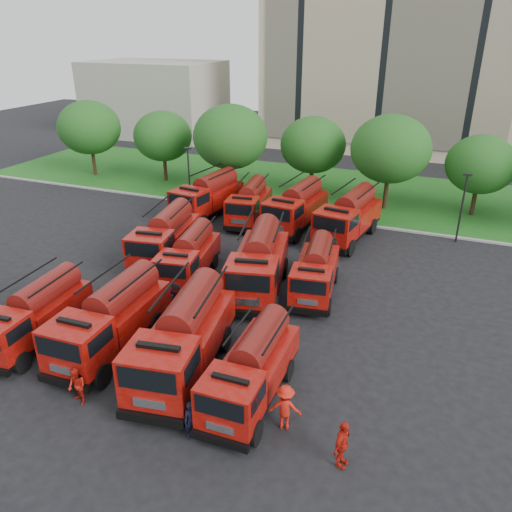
{
  "coord_description": "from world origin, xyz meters",
  "views": [
    {
      "loc": [
        10.91,
        -19.48,
        14.34
      ],
      "look_at": [
        0.78,
        5.79,
        1.8
      ],
      "focal_mm": 35.0,
      "sensor_mm": 36.0,
      "label": 1
    }
  ],
  "objects_px": {
    "fire_truck_5": "(189,256)",
    "fire_truck_6": "(259,262)",
    "firefighter_0": "(193,437)",
    "firefighter_5": "(305,292)",
    "fire_truck_1": "(111,318)",
    "firefighter_2": "(340,465)",
    "fire_truck_4": "(165,237)",
    "fire_truck_10": "(296,207)",
    "fire_truck_11": "(349,216)",
    "firefighter_4": "(171,310)",
    "fire_truck_0": "(35,313)",
    "firefighter_3": "(284,427)",
    "fire_truck_9": "(250,203)",
    "fire_truck_8": "(208,196)",
    "fire_truck_7": "(316,270)",
    "firefighter_1": "(80,403)",
    "fire_truck_2": "(184,337)",
    "fire_truck_3": "(252,368)"
  },
  "relations": [
    {
      "from": "fire_truck_3",
      "to": "firefighter_0",
      "type": "relative_size",
      "value": 3.97
    },
    {
      "from": "fire_truck_8",
      "to": "firefighter_0",
      "type": "xyz_separation_m",
      "value": [
        10.6,
        -22.42,
        -1.73
      ]
    },
    {
      "from": "fire_truck_2",
      "to": "fire_truck_11",
      "type": "distance_m",
      "value": 18.53
    },
    {
      "from": "fire_truck_6",
      "to": "firefighter_3",
      "type": "xyz_separation_m",
      "value": [
        5.07,
        -10.12,
        -1.81
      ]
    },
    {
      "from": "fire_truck_8",
      "to": "fire_truck_0",
      "type": "bearing_deg",
      "value": -81.6
    },
    {
      "from": "fire_truck_5",
      "to": "fire_truck_6",
      "type": "bearing_deg",
      "value": -7.42
    },
    {
      "from": "fire_truck_2",
      "to": "fire_truck_10",
      "type": "xyz_separation_m",
      "value": [
        -0.79,
        18.92,
        -0.09
      ]
    },
    {
      "from": "firefighter_1",
      "to": "fire_truck_8",
      "type": "bearing_deg",
      "value": 125.99
    },
    {
      "from": "fire_truck_8",
      "to": "firefighter_1",
      "type": "relative_size",
      "value": 4.6
    },
    {
      "from": "firefighter_3",
      "to": "firefighter_5",
      "type": "height_order",
      "value": "firefighter_3"
    },
    {
      "from": "fire_truck_6",
      "to": "firefighter_1",
      "type": "relative_size",
      "value": 4.89
    },
    {
      "from": "firefighter_2",
      "to": "fire_truck_7",
      "type": "bearing_deg",
      "value": 32.71
    },
    {
      "from": "fire_truck_0",
      "to": "firefighter_3",
      "type": "height_order",
      "value": "fire_truck_0"
    },
    {
      "from": "fire_truck_0",
      "to": "fire_truck_1",
      "type": "relative_size",
      "value": 0.9
    },
    {
      "from": "fire_truck_4",
      "to": "fire_truck_9",
      "type": "xyz_separation_m",
      "value": [
        2.35,
        8.9,
        -0.14
      ]
    },
    {
      "from": "fire_truck_1",
      "to": "firefighter_2",
      "type": "bearing_deg",
      "value": -15.96
    },
    {
      "from": "fire_truck_5",
      "to": "firefighter_3",
      "type": "relative_size",
      "value": 3.48
    },
    {
      "from": "fire_truck_8",
      "to": "fire_truck_11",
      "type": "bearing_deg",
      "value": 4.25
    },
    {
      "from": "fire_truck_7",
      "to": "fire_truck_10",
      "type": "distance_m",
      "value": 10.48
    },
    {
      "from": "fire_truck_11",
      "to": "firefighter_4",
      "type": "bearing_deg",
      "value": -107.83
    },
    {
      "from": "fire_truck_9",
      "to": "firefighter_1",
      "type": "distance_m",
      "value": 22.64
    },
    {
      "from": "fire_truck_1",
      "to": "firefighter_1",
      "type": "relative_size",
      "value": 4.38
    },
    {
      "from": "firefighter_1",
      "to": "firefighter_3",
      "type": "bearing_deg",
      "value": 35.31
    },
    {
      "from": "firefighter_3",
      "to": "firefighter_5",
      "type": "relative_size",
      "value": 1.24
    },
    {
      "from": "fire_truck_3",
      "to": "fire_truck_6",
      "type": "xyz_separation_m",
      "value": [
        -3.23,
        8.98,
        0.31
      ]
    },
    {
      "from": "fire_truck_11",
      "to": "fire_truck_8",
      "type": "bearing_deg",
      "value": -174.78
    },
    {
      "from": "fire_truck_4",
      "to": "firefighter_5",
      "type": "height_order",
      "value": "fire_truck_4"
    },
    {
      "from": "fire_truck_11",
      "to": "firefighter_3",
      "type": "distance_m",
      "value": 20.06
    },
    {
      "from": "fire_truck_3",
      "to": "firefighter_4",
      "type": "distance_m",
      "value": 8.62
    },
    {
      "from": "fire_truck_10",
      "to": "fire_truck_9",
      "type": "bearing_deg",
      "value": -174.8
    },
    {
      "from": "fire_truck_4",
      "to": "fire_truck_8",
      "type": "xyz_separation_m",
      "value": [
        -1.29,
        8.82,
        0.04
      ]
    },
    {
      "from": "fire_truck_1",
      "to": "firefighter_5",
      "type": "height_order",
      "value": "fire_truck_1"
    },
    {
      "from": "fire_truck_9",
      "to": "fire_truck_11",
      "type": "xyz_separation_m",
      "value": [
        8.14,
        -0.76,
        0.22
      ]
    },
    {
      "from": "firefighter_1",
      "to": "firefighter_5",
      "type": "relative_size",
      "value": 1.07
    },
    {
      "from": "fire_truck_4",
      "to": "firefighter_2",
      "type": "height_order",
      "value": "fire_truck_4"
    },
    {
      "from": "firefighter_3",
      "to": "fire_truck_11",
      "type": "bearing_deg",
      "value": -95.8
    },
    {
      "from": "fire_truck_6",
      "to": "fire_truck_10",
      "type": "xyz_separation_m",
      "value": [
        -1.04,
        10.48,
        -0.09
      ]
    },
    {
      "from": "fire_truck_0",
      "to": "fire_truck_4",
      "type": "distance_m",
      "value": 10.64
    },
    {
      "from": "firefighter_0",
      "to": "fire_truck_0",
      "type": "bearing_deg",
      "value": 121.93
    },
    {
      "from": "fire_truck_4",
      "to": "fire_truck_5",
      "type": "bearing_deg",
      "value": -42.98
    },
    {
      "from": "fire_truck_3",
      "to": "fire_truck_6",
      "type": "bearing_deg",
      "value": 108.91
    },
    {
      "from": "fire_truck_3",
      "to": "firefighter_5",
      "type": "height_order",
      "value": "fire_truck_3"
    },
    {
      "from": "fire_truck_2",
      "to": "fire_truck_9",
      "type": "bearing_deg",
      "value": 94.77
    },
    {
      "from": "fire_truck_4",
      "to": "firefighter_0",
      "type": "height_order",
      "value": "fire_truck_4"
    },
    {
      "from": "firefighter_1",
      "to": "fire_truck_0",
      "type": "bearing_deg",
      "value": 171.43
    },
    {
      "from": "fire_truck_8",
      "to": "fire_truck_2",
      "type": "bearing_deg",
      "value": -58.57
    },
    {
      "from": "fire_truck_4",
      "to": "firefighter_5",
      "type": "xyz_separation_m",
      "value": [
        9.97,
        -0.87,
        -1.69
      ]
    },
    {
      "from": "firefighter_0",
      "to": "firefighter_5",
      "type": "relative_size",
      "value": 1.05
    },
    {
      "from": "fire_truck_8",
      "to": "firefighter_5",
      "type": "xyz_separation_m",
      "value": [
        11.26,
        -9.69,
        -1.73
      ]
    },
    {
      "from": "firefighter_3",
      "to": "fire_truck_2",
      "type": "bearing_deg",
      "value": -28.78
    }
  ]
}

